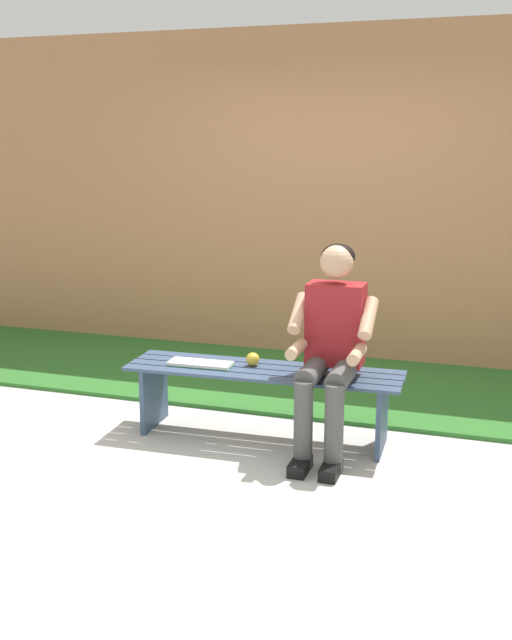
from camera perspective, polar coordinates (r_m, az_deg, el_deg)
The scene contains 7 objects.
ground_plane at distance 4.62m, azimuth -17.11°, elevation -11.33°, with size 10.00×7.00×0.04m, color beige.
grass_strip at distance 6.21m, azimuth 4.38°, elevation -4.03°, with size 9.00×2.01×0.03m, color #2D6B28.
brick_wall at distance 6.73m, azimuth 1.80°, elevation 9.22°, with size 9.50×0.24×2.77m, color #B27A51.
bench_near at distance 4.85m, azimuth 0.55°, elevation -4.88°, with size 1.76×0.50×0.45m.
person_seated at distance 4.55m, azimuth 5.59°, elevation -1.64°, with size 0.50×0.69×1.26m.
apple at distance 4.87m, azimuth -0.24°, elevation -2.93°, with size 0.09×0.09×0.09m, color gold.
book_open at distance 4.90m, azimuth -4.16°, elevation -3.28°, with size 0.42×0.17×0.02m.
Camera 1 is at (-1.39, 4.39, 1.86)m, focal length 43.03 mm.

